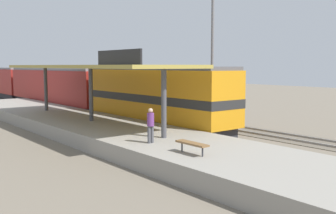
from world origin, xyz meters
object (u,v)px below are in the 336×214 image
object	(u,v)px
locomotive	(155,97)
person_waiting	(151,124)
passenger_carriage_front	(56,87)
light_mast	(213,23)
platform_bench	(192,144)
passenger_carriage_rear	(0,81)

from	to	relation	value
locomotive	person_waiting	distance (m)	9.65
locomotive	passenger_carriage_front	xyz separation A→B (m)	(0.00, 18.00, -0.10)
locomotive	light_mast	size ratio (longest dim) A/B	1.23
platform_bench	person_waiting	world-z (taller)	person_waiting
platform_bench	passenger_carriage_rear	bearing A→B (deg)	83.07
locomotive	passenger_carriage_rear	xyz separation A→B (m)	(0.00, 38.80, -0.10)
locomotive	person_waiting	bearing A→B (deg)	-128.29
light_mast	platform_bench	bearing A→B (deg)	-137.77
passenger_carriage_rear	platform_bench	bearing A→B (deg)	-96.93
locomotive	passenger_carriage_rear	world-z (taller)	locomotive
passenger_carriage_rear	locomotive	bearing A→B (deg)	-90.00
passenger_carriage_rear	light_mast	bearing A→B (deg)	-78.05
person_waiting	passenger_carriage_rear	bearing A→B (deg)	82.66
light_mast	passenger_carriage_front	bearing A→B (deg)	115.91
passenger_carriage_front	light_mast	size ratio (longest dim) A/B	1.71
platform_bench	person_waiting	xyz separation A→B (m)	(0.03, 3.02, 0.51)
passenger_carriage_front	passenger_carriage_rear	bearing A→B (deg)	90.00
person_waiting	locomotive	bearing A→B (deg)	51.71
passenger_carriage_rear	light_mast	xyz separation A→B (m)	(7.80, -36.86, 6.08)
passenger_carriage_rear	passenger_carriage_front	bearing A→B (deg)	-90.00
passenger_carriage_front	person_waiting	distance (m)	26.25
passenger_carriage_rear	person_waiting	world-z (taller)	passenger_carriage_rear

